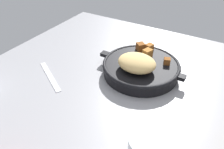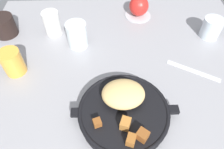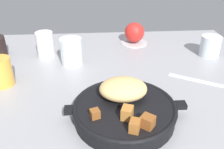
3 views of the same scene
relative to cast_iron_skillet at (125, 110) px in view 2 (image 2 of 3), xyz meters
The scene contains 10 objects.
ground_plane 13.11cm from the cast_iron_skillet, 91.20° to the left, with size 100.52×98.99×2.40cm, color gray.
cast_iron_skillet is the anchor object (origin of this frame).
saucer_plate 49.18cm from the cast_iron_skillet, 78.95° to the left, with size 11.08×11.08×0.60cm, color #B7BABF.
red_apple 49.13cm from the cast_iron_skillet, 78.95° to the left, with size 8.15×8.15×8.15cm, color red.
butter_knife 29.33cm from the cast_iron_skillet, 33.04° to the left, with size 17.99×1.60×0.36cm, color silver.
water_glass_short 49.02cm from the cast_iron_skillet, 43.66° to the left, with size 7.27×7.27×7.66cm, color silver.
coffee_mug_dark 57.78cm from the cast_iron_skillet, 139.15° to the left, with size 8.76×8.76×7.66cm, color black.
juice_glass_amber 39.36cm from the cast_iron_skillet, 152.65° to the left, with size 6.83×6.83×8.57cm, color gold.
water_glass_tall 33.89cm from the cast_iron_skillet, 116.36° to the left, with size 7.35×7.35×9.45cm, color silver.
white_creamer_pitcher 45.35cm from the cast_iron_skillet, 123.63° to the left, with size 6.21×6.21×9.27cm, color white.
Camera 2 is at (-4.16, -40.83, 53.21)cm, focal length 33.22 mm.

